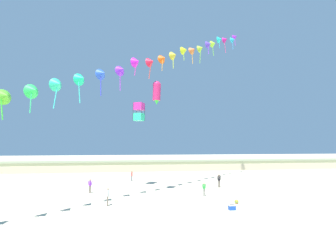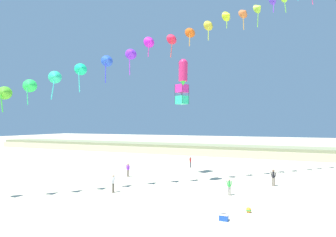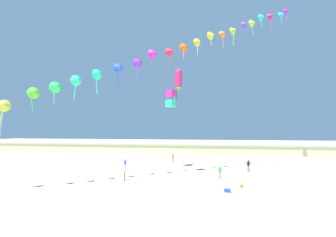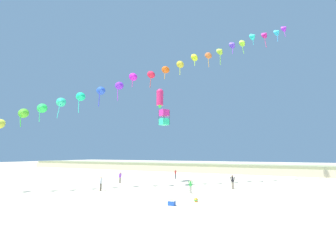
% 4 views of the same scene
% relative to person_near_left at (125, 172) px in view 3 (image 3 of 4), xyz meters
% --- Properties ---
extents(ground_plane, '(240.00, 240.00, 0.00)m').
position_rel_person_near_left_xyz_m(ground_plane, '(5.31, -5.17, -0.96)').
color(ground_plane, beige).
extents(dune_ridge, '(120.00, 8.10, 1.95)m').
position_rel_person_near_left_xyz_m(dune_ridge, '(5.31, 32.92, 0.01)').
color(dune_ridge, beige).
rests_on(dune_ridge, ground).
extents(person_near_left, '(0.23, 0.58, 1.66)m').
position_rel_person_near_left_xyz_m(person_near_left, '(0.00, 0.00, 0.00)').
color(person_near_left, '#726656').
rests_on(person_near_left, ground).
extents(person_near_right, '(0.52, 0.20, 1.48)m').
position_rel_person_near_left_xyz_m(person_near_right, '(10.00, 3.01, -0.10)').
color(person_near_right, gray).
rests_on(person_near_right, ground).
extents(person_mid_center, '(0.21, 0.54, 1.53)m').
position_rel_person_near_left_xyz_m(person_mid_center, '(2.47, 15.80, -0.08)').
color(person_mid_center, '#474C56').
rests_on(person_mid_center, ground).
extents(person_far_left, '(0.58, 0.23, 1.66)m').
position_rel_person_near_left_xyz_m(person_far_left, '(13.58, 8.21, 0.00)').
color(person_far_left, '#726656').
rests_on(person_far_left, ground).
extents(person_far_right, '(0.56, 0.22, 1.61)m').
position_rel_person_near_left_xyz_m(person_far_right, '(-2.46, 6.74, -0.03)').
color(person_far_right, '#726656').
rests_on(person_far_right, ground).
extents(kite_banner_string, '(31.36, 28.17, 26.18)m').
position_rel_person_near_left_xyz_m(kite_banner_string, '(6.53, 6.17, 15.56)').
color(kite_banner_string, '#C3CE39').
extents(large_kite_low_lead, '(1.35, 1.36, 2.76)m').
position_rel_person_near_left_xyz_m(large_kite_low_lead, '(5.02, 5.10, 10.77)').
color(large_kite_low_lead, '#D92764').
extents(large_kite_mid_trail, '(1.62, 1.62, 2.41)m').
position_rel_person_near_left_xyz_m(large_kite_mid_trail, '(3.19, 9.98, 8.95)').
color(large_kite_mid_trail, '#2EEEA1').
extents(beach_cooler, '(0.58, 0.41, 0.46)m').
position_rel_person_near_left_xyz_m(beach_cooler, '(10.60, -3.14, -0.75)').
color(beach_cooler, blue).
rests_on(beach_cooler, ground).
extents(beach_ball, '(0.36, 0.36, 0.36)m').
position_rel_person_near_left_xyz_m(beach_ball, '(11.97, -0.94, -0.78)').
color(beach_ball, orange).
rests_on(beach_ball, ground).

